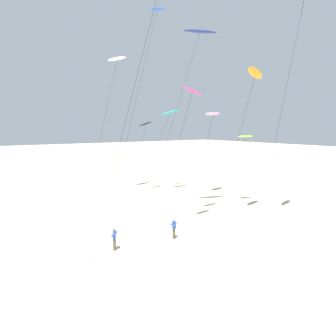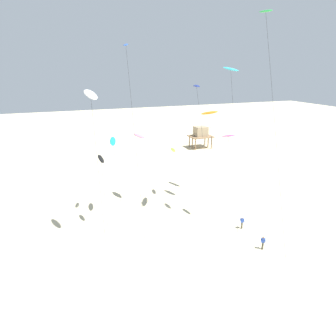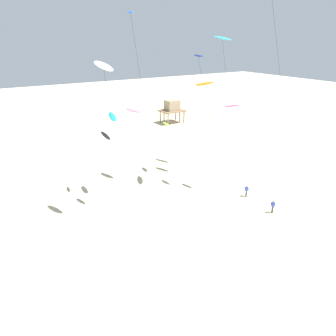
% 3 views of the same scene
% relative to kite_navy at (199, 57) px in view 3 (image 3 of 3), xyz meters
% --- Properties ---
extents(ground_plane, '(260.00, 260.00, 0.00)m').
position_rel_kite_navy_xyz_m(ground_plane, '(-5.50, -10.71, -17.59)').
color(ground_plane, beige).
extents(kite_navy, '(2.02, 8.26, 17.91)m').
position_rel_kite_navy_xyz_m(kite_navy, '(0.00, 0.00, 0.00)').
color(kite_navy, navy).
rests_on(kite_navy, ground).
extents(kite_white, '(1.64, 5.89, 17.92)m').
position_rel_kite_navy_xyz_m(kite_white, '(-13.29, -2.25, -0.45)').
color(kite_white, white).
rests_on(kite_white, ground).
extents(kite_pink, '(1.61, 4.22, 10.70)m').
position_rel_kite_navy_xyz_m(kite_pink, '(-5.63, 6.98, -7.19)').
color(kite_pink, pink).
rests_on(kite_pink, ground).
extents(kite_blue, '(1.00, 7.26, 22.59)m').
position_rel_kite_navy_xyz_m(kite_blue, '(-8.61, 0.60, 4.02)').
color(kite_blue, blue).
rests_on(kite_blue, ground).
extents(kite_teal, '(1.25, 6.57, 11.18)m').
position_rel_kite_navy_xyz_m(kite_teal, '(-10.17, 3.73, -6.94)').
color(kite_teal, teal).
rests_on(kite_teal, ground).
extents(kite_cyan, '(1.59, 6.33, 20.13)m').
position_rel_kite_navy_xyz_m(kite_cyan, '(7.68, 4.62, 1.91)').
color(kite_cyan, '#33BFE0').
rests_on(kite_cyan, ground).
extents(kite_lime, '(1.01, 2.86, 7.95)m').
position_rel_kite_navy_xyz_m(kite_lime, '(-0.31, 7.04, -9.87)').
color(kite_lime, '#8CD833').
rests_on(kite_lime, ground).
extents(kite_black, '(0.76, 3.38, 9.61)m').
position_rel_kite_navy_xyz_m(kite_black, '(-12.22, 1.17, -8.48)').
color(kite_black, black).
rests_on(kite_black, ground).
extents(kite_orange, '(1.93, 6.15, 14.32)m').
position_rel_kite_navy_xyz_m(kite_orange, '(3.81, 3.48, -3.92)').
color(kite_orange, orange).
rests_on(kite_orange, ground).
extents(kite_magenta, '(0.98, 5.08, 12.19)m').
position_rel_kite_navy_xyz_m(kite_magenta, '(2.97, -3.24, -5.96)').
color(kite_magenta, '#D8339E').
rests_on(kite_magenta, ground).
extents(kite_flyer_nearest, '(0.61, 0.58, 1.67)m').
position_rel_kite_navy_xyz_m(kite_flyer_nearest, '(4.17, -5.90, -16.70)').
color(kite_flyer_nearest, '#4C4738').
rests_on(kite_flyer_nearest, ground).
extents(kite_flyer_middle, '(0.71, 0.70, 1.67)m').
position_rel_kite_navy_xyz_m(kite_flyer_middle, '(3.67, -10.81, -16.70)').
color(kite_flyer_middle, '#4C4738').
rests_on(kite_flyer_middle, ground).
extents(stilt_house, '(5.73, 4.53, 5.55)m').
position_rel_kite_navy_xyz_m(stilt_house, '(18.02, 33.73, -13.68)').
color(stilt_house, '#846647').
rests_on(stilt_house, ground).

